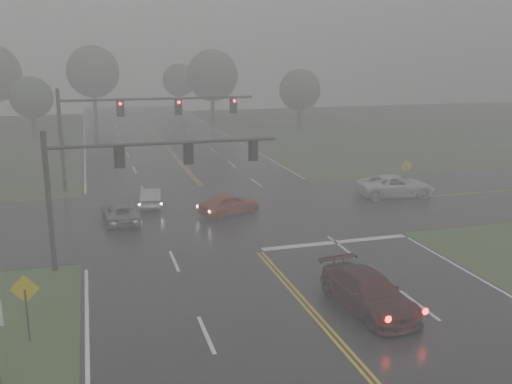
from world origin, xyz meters
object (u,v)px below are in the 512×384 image
object	(u,v)px
sedan_silver	(152,206)
car_grey	(121,222)
sedan_maroon	(367,310)
sedan_red	(229,215)
signal_gantry_near	(122,171)
signal_gantry_far	(124,117)
pickup_white	(395,197)

from	to	relation	value
sedan_silver	car_grey	xyz separation A→B (m)	(-2.26, -3.24, 0.00)
sedan_maroon	car_grey	xyz separation A→B (m)	(-8.91, 15.56, 0.00)
sedan_red	signal_gantry_near	size ratio (longest dim) A/B	0.36
sedan_red	sedan_silver	distance (m)	5.76
sedan_maroon	signal_gantry_far	distance (m)	26.88
sedan_silver	signal_gantry_near	bearing A→B (deg)	85.31
sedan_maroon	pickup_white	bearing A→B (deg)	50.63
pickup_white	signal_gantry_far	distance (m)	21.11
sedan_silver	sedan_maroon	bearing A→B (deg)	117.54
sedan_red	sedan_silver	size ratio (longest dim) A/B	1.05
sedan_maroon	pickup_white	distance (m)	19.72
sedan_silver	pickup_white	distance (m)	17.51
sedan_red	pickup_white	distance (m)	12.82
car_grey	signal_gantry_near	xyz separation A→B (m)	(-0.12, -7.29, 4.71)
car_grey	pickup_white	xyz separation A→B (m)	(19.63, 0.99, 0.00)
car_grey	pickup_white	world-z (taller)	pickup_white
sedan_red	signal_gantry_near	xyz separation A→B (m)	(-6.99, -7.06, 4.71)
signal_gantry_far	sedan_maroon	bearing A→B (deg)	-72.80
sedan_red	signal_gantry_far	world-z (taller)	signal_gantry_far
signal_gantry_near	sedan_red	bearing A→B (deg)	45.31
sedan_silver	signal_gantry_near	world-z (taller)	signal_gantry_near
sedan_silver	car_grey	world-z (taller)	sedan_silver
sedan_red	signal_gantry_near	bearing A→B (deg)	116.36
sedan_silver	signal_gantry_near	distance (m)	11.77
sedan_red	sedan_maroon	bearing A→B (deg)	168.65
sedan_silver	car_grey	size ratio (longest dim) A/B	0.91
sedan_red	signal_gantry_far	bearing A→B (deg)	11.36
signal_gantry_far	car_grey	bearing A→B (deg)	-96.73
sedan_maroon	sedan_red	distance (m)	15.47
pickup_white	sedan_red	bearing A→B (deg)	101.89
sedan_red	sedan_silver	bearing A→B (deg)	34.10
sedan_red	car_grey	bearing A→B (deg)	69.18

